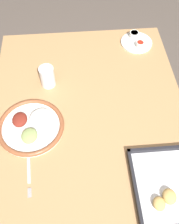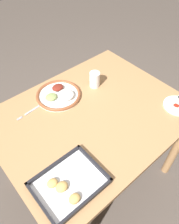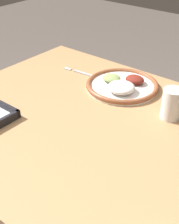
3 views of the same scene
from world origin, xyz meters
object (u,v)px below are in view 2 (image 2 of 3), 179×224
at_px(dinner_plate, 59,95).
at_px(baking_tray, 68,184).
at_px(saucer_plate, 178,105).
at_px(fork, 35,109).
at_px(drinking_cup, 95,79).

distance_m(dinner_plate, baking_tray, 0.59).
bearing_deg(saucer_plate, baking_tray, -2.40).
xyz_separation_m(dinner_plate, fork, (0.18, -0.01, -0.01)).
bearing_deg(baking_tray, drinking_cup, -141.55).
relative_size(fork, baking_tray, 0.72).
bearing_deg(baking_tray, dinner_plate, -121.71).
bearing_deg(baking_tray, fork, -104.99).
distance_m(dinner_plate, fork, 0.18).
distance_m(baking_tray, drinking_cup, 0.70).
xyz_separation_m(dinner_plate, drinking_cup, (-0.24, 0.07, 0.04)).
relative_size(saucer_plate, drinking_cup, 1.61).
height_order(dinner_plate, fork, dinner_plate).
distance_m(fork, saucer_plate, 0.86).
relative_size(dinner_plate, baking_tray, 0.90).
distance_m(fork, baking_tray, 0.53).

